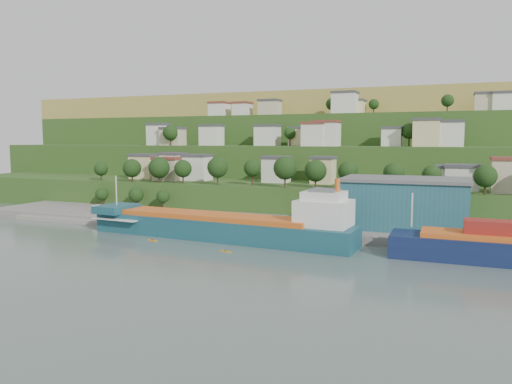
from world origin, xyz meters
The scene contains 10 objects.
ground centered at (0.00, 0.00, 0.00)m, with size 500.00×500.00×0.00m, color #485854.
quay centered at (20.00, 28.00, 0.00)m, with size 220.00×26.00×4.00m, color slate.
pebble_beach centered at (-55.00, 22.00, 0.00)m, with size 40.00×18.00×2.40m, color slate.
hillside centered at (-0.01, 168.67, 0.09)m, with size 360.00×211.20×96.00m.
cargo_ship_near centered at (-1.08, 9.38, 2.84)m, with size 69.69×15.36×17.76m.
warehouse centered at (38.83, 31.00, 8.43)m, with size 31.33×19.54×12.80m.
caravan centered at (-49.17, 22.48, 2.77)m, with size 6.74×2.81×3.14m, color white.
dinghy centered at (-40.12, 16.00, 1.59)m, with size 3.94×1.48×0.79m, color silver.
kayak_orange centered at (-17.00, 0.87, 0.22)m, with size 3.02×1.32×0.75m.
kayak_yellow centered at (4.53, -3.13, 0.21)m, with size 2.87×1.25×0.71m.
Camera 1 is at (51.01, -100.04, 24.45)m, focal length 35.00 mm.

